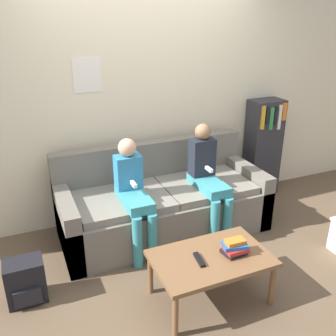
% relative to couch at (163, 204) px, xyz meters
% --- Properties ---
extents(ground_plane, '(10.00, 10.00, 0.00)m').
position_rel_couch_xyz_m(ground_plane, '(0.00, -0.55, -0.29)').
color(ground_plane, brown).
extents(wall_back, '(8.00, 0.06, 2.60)m').
position_rel_couch_xyz_m(wall_back, '(-0.00, 0.52, 1.01)').
color(wall_back, beige).
rests_on(wall_back, ground_plane).
extents(couch, '(2.08, 0.86, 0.87)m').
position_rel_couch_xyz_m(couch, '(0.00, 0.00, 0.00)').
color(couch, '#6B665B').
rests_on(couch, ground_plane).
extents(coffee_table, '(0.90, 0.57, 0.40)m').
position_rel_couch_xyz_m(coffee_table, '(-0.05, -1.10, 0.06)').
color(coffee_table, brown).
rests_on(coffee_table, ground_plane).
extents(person_left, '(0.24, 0.58, 1.07)m').
position_rel_couch_xyz_m(person_left, '(-0.37, -0.21, 0.31)').
color(person_left, teal).
rests_on(person_left, ground_plane).
extents(person_right, '(0.24, 0.58, 1.12)m').
position_rel_couch_xyz_m(person_right, '(0.40, -0.21, 0.33)').
color(person_right, teal).
rests_on(person_right, ground_plane).
extents(tv_remote, '(0.06, 0.17, 0.02)m').
position_rel_couch_xyz_m(tv_remote, '(-0.16, -1.11, 0.11)').
color(tv_remote, black).
rests_on(tv_remote, coffee_table).
extents(book_stack, '(0.20, 0.17, 0.12)m').
position_rel_couch_xyz_m(book_stack, '(0.13, -1.14, 0.16)').
color(book_stack, black).
rests_on(book_stack, coffee_table).
extents(bookshelf, '(0.39, 0.28, 1.18)m').
position_rel_couch_xyz_m(bookshelf, '(1.46, 0.34, 0.30)').
color(bookshelf, '#2D2D33').
rests_on(bookshelf, ground_plane).
extents(backpack, '(0.30, 0.24, 0.36)m').
position_rel_couch_xyz_m(backpack, '(-1.39, -0.55, -0.12)').
color(backpack, black).
rests_on(backpack, ground_plane).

